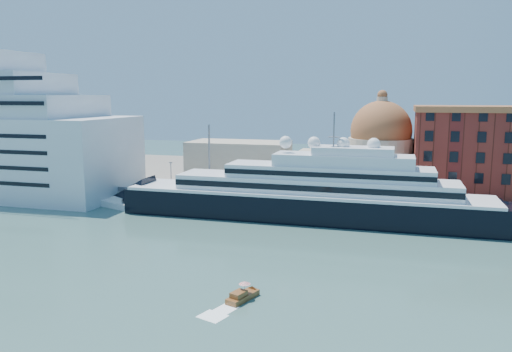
% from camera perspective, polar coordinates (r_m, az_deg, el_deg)
% --- Properties ---
extents(ground, '(400.00, 400.00, 0.00)m').
position_cam_1_polar(ground, '(94.80, -1.15, -7.90)').
color(ground, '#345A52').
rests_on(ground, ground).
extents(quay, '(180.00, 10.00, 2.50)m').
position_cam_1_polar(quay, '(126.35, 3.38, -2.99)').
color(quay, gray).
rests_on(quay, ground).
extents(land, '(260.00, 72.00, 2.00)m').
position_cam_1_polar(land, '(165.98, 6.47, -0.19)').
color(land, slate).
rests_on(land, ground).
extents(quay_fence, '(180.00, 0.10, 1.20)m').
position_cam_1_polar(quay_fence, '(121.68, 2.93, -2.57)').
color(quay_fence, slate).
rests_on(quay_fence, quay).
extents(superyacht, '(94.90, 13.16, 28.36)m').
position_cam_1_polar(superyacht, '(114.24, 4.18, -2.44)').
color(superyacht, black).
rests_on(superyacht, ground).
extents(service_barge, '(13.76, 8.39, 2.94)m').
position_cam_1_polar(service_barge, '(131.44, -15.77, -3.03)').
color(service_barge, white).
rests_on(service_barge, ground).
extents(water_taxi, '(3.58, 5.86, 2.64)m').
position_cam_1_polar(water_taxi, '(70.53, -1.60, -13.52)').
color(water_taxi, brown).
rests_on(water_taxi, ground).
extents(warehouse, '(43.00, 19.00, 23.25)m').
position_cam_1_polar(warehouse, '(141.61, 26.17, 2.54)').
color(warehouse, maroon).
rests_on(warehouse, land).
extents(church, '(66.00, 18.00, 25.50)m').
position_cam_1_polar(church, '(146.73, 7.88, 2.46)').
color(church, beige).
rests_on(church, land).
extents(lamp_posts, '(120.80, 2.40, 18.00)m').
position_cam_1_polar(lamp_posts, '(126.51, -2.36, 0.99)').
color(lamp_posts, slate).
rests_on(lamp_posts, quay).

